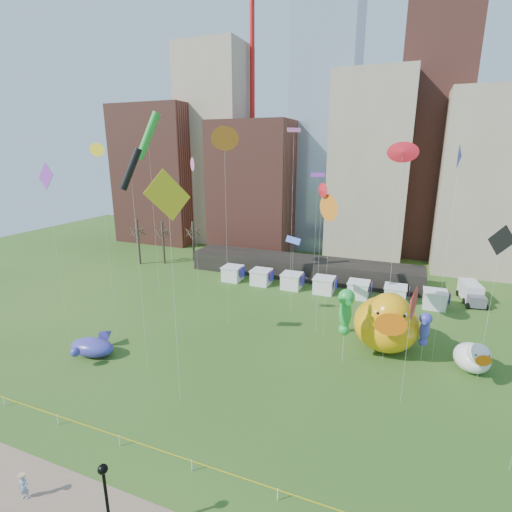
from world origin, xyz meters
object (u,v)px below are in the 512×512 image
at_px(whale_inflatable, 93,346).
at_px(box_truck, 471,292).
at_px(woman, 24,487).
at_px(small_duck, 473,357).
at_px(lamppost, 106,494).
at_px(seahorse_green, 345,308).
at_px(seahorse_purple, 425,327).
at_px(big_duck, 387,322).

relative_size(whale_inflatable, box_truck, 0.99).
xyz_separation_m(whale_inflatable, woman, (8.97, -14.91, -0.10)).
height_order(small_duck, lamppost, lamppost).
distance_m(lamppost, box_truck, 51.28).
height_order(seahorse_green, woman, seahorse_green).
bearing_deg(seahorse_green, small_duck, -2.94).
bearing_deg(seahorse_purple, seahorse_green, -145.56).
distance_m(big_duck, seahorse_green, 6.19).
bearing_deg(whale_inflatable, lamppost, -50.05).
distance_m(big_duck, box_truck, 21.45).
xyz_separation_m(big_duck, small_duck, (8.10, -1.23, -1.70)).
relative_size(big_duck, box_truck, 1.53).
xyz_separation_m(big_duck, seahorse_green, (-3.74, -4.20, 2.58)).
distance_m(big_duck, woman, 33.29).
distance_m(seahorse_purple, lamppost, 30.83).
distance_m(seahorse_green, whale_inflatable, 26.03).
height_order(lamppost, woman, lamppost).
bearing_deg(small_duck, box_truck, 69.95).
height_order(big_duck, whale_inflatable, big_duck).
xyz_separation_m(big_duck, whale_inflatable, (-27.98, -12.31, -2.28)).
distance_m(seahorse_purple, woman, 34.84).
xyz_separation_m(small_duck, lamppost, (-20.42, -26.04, 1.55)).
bearing_deg(box_truck, whale_inflatable, -150.63).
bearing_deg(whale_inflatable, seahorse_green, 12.13).
bearing_deg(seahorse_purple, box_truck, 81.78).
xyz_separation_m(lamppost, woman, (-6.69, 0.05, -2.24)).
relative_size(seahorse_green, woman, 4.62).
height_order(lamppost, box_truck, lamppost).
bearing_deg(woman, lamppost, -18.69).
distance_m(small_duck, lamppost, 33.13).
height_order(seahorse_purple, box_truck, seahorse_purple).
bearing_deg(big_duck, box_truck, 54.52).
bearing_deg(seahorse_green, seahorse_purple, 7.09).
height_order(small_duck, seahorse_purple, seahorse_purple).
distance_m(seahorse_green, seahorse_purple, 8.34).
bearing_deg(seahorse_green, whale_inflatable, -178.55).
xyz_separation_m(small_duck, box_truck, (2.12, 19.98, -0.25)).
bearing_deg(lamppost, whale_inflatable, 136.32).
relative_size(lamppost, box_truck, 0.81).
bearing_deg(seahorse_purple, whale_inflatable, -149.84).
relative_size(big_duck, seahorse_purple, 1.84).
bearing_deg(big_duck, whale_inflatable, -163.13).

